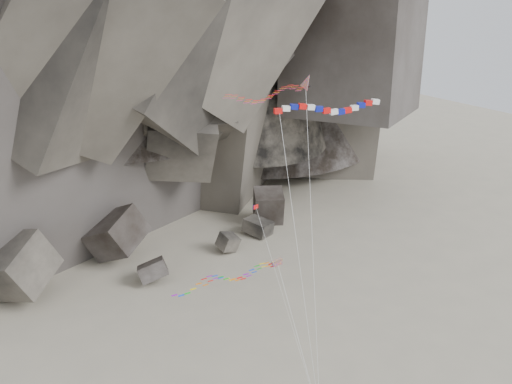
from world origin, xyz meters
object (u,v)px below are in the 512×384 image
delta_kite (263,94)px  banner_kite (328,110)px  parafoil_kite (224,278)px  pennant_kite (269,250)px

delta_kite → banner_kite: 6.39m
banner_kite → parafoil_kite: banner_kite is taller
banner_kite → pennant_kite: banner_kite is taller
delta_kite → banner_kite: (2.93, -5.63, -0.73)m
banner_kite → pennant_kite: (-4.47, 2.13, -12.70)m
delta_kite → pennant_kite: bearing=-103.4°
parafoil_kite → pennant_kite: pennant_kite is taller
parafoil_kite → pennant_kite: 5.05m
banner_kite → parafoil_kite: 18.04m
parafoil_kite → pennant_kite: (3.51, -2.19, 2.89)m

